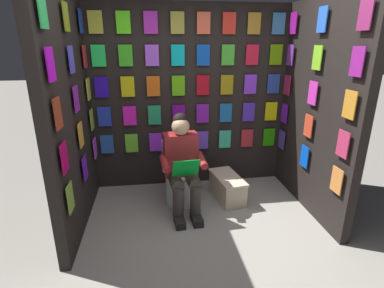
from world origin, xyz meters
TOP-DOWN VIEW (x-y plane):
  - ground_plane at (0.00, 0.00)m, footprint 30.00×30.00m
  - display_wall_back at (0.00, -1.71)m, footprint 2.74×0.14m
  - display_wall_left at (-1.37, -0.83)m, footprint 0.14×1.67m
  - display_wall_right at (1.37, -0.83)m, footprint 0.14×1.67m
  - toilet at (0.21, -1.15)m, footprint 0.42×0.57m
  - person_reading at (0.20, -0.92)m, footprint 0.55×0.70m
  - comic_longbox_near at (-0.41, -1.10)m, footprint 0.40×0.66m

SIDE VIEW (x-z plane):
  - ground_plane at x=0.00m, z-range 0.00..0.00m
  - comic_longbox_near at x=-0.41m, z-range 0.00..0.32m
  - toilet at x=0.21m, z-range -0.06..0.71m
  - person_reading at x=0.20m, z-range 0.00..1.20m
  - display_wall_left at x=-1.37m, z-range 0.00..2.45m
  - display_wall_right at x=1.37m, z-range 0.00..2.45m
  - display_wall_back at x=0.00m, z-range 0.01..2.45m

